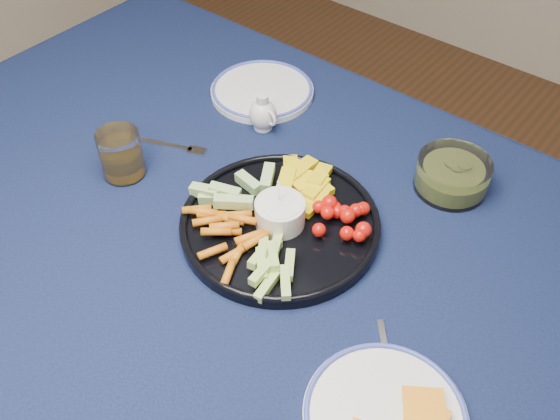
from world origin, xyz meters
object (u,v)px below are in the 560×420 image
Objects in this scene: cheese_plate at (386,415)px; dining_table at (263,286)px; side_plate_extra at (262,90)px; crudite_platter at (279,220)px; pickle_bowl at (452,176)px; creamer_pitcher at (263,114)px; juice_tumbler at (122,157)px.

dining_table is at bearing 159.15° from cheese_plate.
cheese_plate reaches higher than side_plate_extra.
crudite_platter is 0.32m from pickle_bowl.
crudite_platter is 0.37m from cheese_plate.
juice_tumbler is (-0.11, -0.27, 0.01)m from creamer_pitcher.
crudite_platter reaches higher than cheese_plate.
crudite_platter is 2.59× the size of pickle_bowl.
side_plate_extra is at bearing 130.10° from dining_table.
juice_tumbler is at bearing -112.89° from creamer_pitcher.
cheese_plate is (0.32, -0.18, -0.01)m from crudite_platter.
juice_tumbler reaches higher than cheese_plate.
crudite_platter reaches higher than pickle_bowl.
dining_table is 21.65× the size of creamer_pitcher.
crudite_platter is at bearing -45.82° from side_plate_extra.
juice_tumbler reaches higher than dining_table.
side_plate_extra is at bearing 178.79° from pickle_bowl.
dining_table is 0.39m from pickle_bowl.
creamer_pitcher reaches higher than side_plate_extra.
juice_tumbler is (-0.63, 0.11, 0.03)m from cheese_plate.
pickle_bowl is at bearing -1.21° from side_plate_extra.
pickle_bowl reaches higher than side_plate_extra.
dining_table is 0.35m from juice_tumbler.
dining_table is at bearing -50.29° from creamer_pitcher.
cheese_plate is at bearing -9.65° from juice_tumbler.
juice_tumbler reaches higher than pickle_bowl.
juice_tumbler is 0.42× the size of side_plate_extra.
pickle_bowl is 1.43× the size of juice_tumbler.
pickle_bowl is (0.18, 0.27, 0.01)m from crudite_platter.
dining_table is 12.76× the size of pickle_bowl.
juice_tumbler reaches higher than side_plate_extra.
juice_tumbler is (-0.32, -0.01, 0.13)m from dining_table.
pickle_bowl is 0.60m from juice_tumbler.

